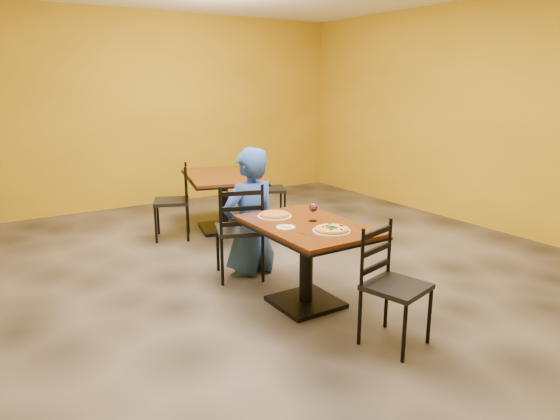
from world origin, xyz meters
TOP-DOWN VIEW (x-y plane):
  - floor at (0.00, 0.00)m, footprint 7.00×8.00m
  - wall_back at (0.00, 4.00)m, footprint 7.00×0.01m
  - wall_right at (3.50, 0.00)m, footprint 0.01×8.00m
  - table_main at (0.00, -0.50)m, footprint 0.83×1.23m
  - table_second at (0.44, 2.04)m, footprint 1.23×1.55m
  - chair_main_near at (0.16, -1.43)m, footprint 0.50×0.50m
  - chair_main_far at (-0.18, 0.42)m, footprint 0.57×0.57m
  - chair_second_left at (-0.28, 2.04)m, footprint 0.56×0.56m
  - chair_second_right at (1.17, 2.04)m, footprint 0.55×0.55m
  - diner at (-0.02, 0.48)m, footprint 0.69×0.50m
  - plate_main at (0.04, -0.80)m, footprint 0.31×0.31m
  - pizza_main at (0.04, -0.80)m, footprint 0.28×0.28m
  - plate_far at (-0.11, -0.15)m, footprint 0.31×0.31m
  - pizza_far at (-0.11, -0.15)m, footprint 0.28×0.28m
  - side_plate at (-0.22, -0.51)m, footprint 0.16×0.16m
  - dip at (-0.22, -0.51)m, footprint 0.09×0.09m
  - wine_glass at (0.10, -0.46)m, footprint 0.08×0.08m
  - fork at (-0.19, -0.79)m, footprint 0.08×0.18m
  - knife at (0.33, -0.74)m, footprint 0.10×0.20m

SIDE VIEW (x-z plane):
  - floor at x=0.00m, z-range -0.01..0.01m
  - chair_main_near at x=0.16m, z-range 0.00..0.92m
  - chair_second_right at x=1.17m, z-range 0.00..0.92m
  - chair_second_left at x=-0.28m, z-range 0.00..0.94m
  - chair_main_far at x=-0.18m, z-range 0.00..0.99m
  - table_main at x=0.00m, z-range 0.18..0.93m
  - table_second at x=0.44m, z-range 0.19..0.94m
  - diner at x=-0.02m, z-range 0.00..1.31m
  - fork at x=-0.19m, z-range 0.75..0.75m
  - knife at x=0.33m, z-range 0.75..0.75m
  - plate_main at x=0.04m, z-range 0.75..0.76m
  - plate_far at x=-0.11m, z-range 0.75..0.76m
  - side_plate at x=-0.22m, z-range 0.75..0.76m
  - dip at x=-0.22m, z-range 0.76..0.77m
  - pizza_main at x=0.04m, z-range 0.76..0.78m
  - pizza_far at x=-0.11m, z-range 0.76..0.78m
  - wine_glass at x=0.10m, z-range 0.75..0.93m
  - wall_back at x=0.00m, z-range 0.00..3.00m
  - wall_right at x=3.50m, z-range 0.00..3.00m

